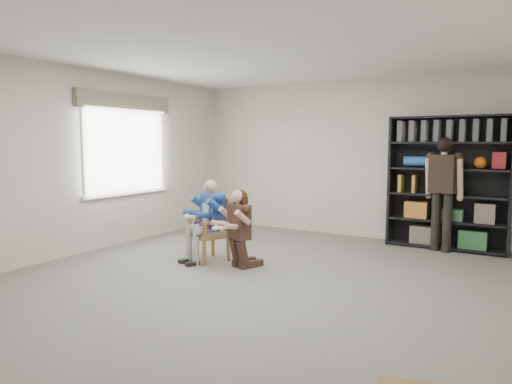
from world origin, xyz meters
The scene contains 8 objects.
room_shell centered at (0.00, 0.00, 1.40)m, with size 6.00×7.00×2.80m, color beige, non-canonical shape.
floor centered at (0.00, 0.00, 0.00)m, with size 6.00×7.00×0.01m, color slate.
window_left centered at (-2.95, 1.00, 1.63)m, with size 0.16×2.00×1.75m, color white, non-canonical shape.
armchair centered at (-1.08, 0.74, 0.45)m, with size 0.52×0.50×0.90m, color #95582C, non-canonical shape.
seated_man centered at (-1.08, 0.74, 0.58)m, with size 0.50×0.70×1.17m, color navy, non-canonical shape.
kneeling_woman centered at (-0.50, 0.62, 0.54)m, with size 0.45×0.72×1.07m, color #33221A, non-canonical shape.
bookshelf centered at (1.70, 3.28, 1.05)m, with size 1.80×0.38×2.10m, color black, non-canonical shape.
standing_man centered at (1.66, 3.06, 0.88)m, with size 0.54×0.30×1.76m, color black, non-canonical shape.
Camera 1 is at (2.81, -4.38, 1.68)m, focal length 32.00 mm.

